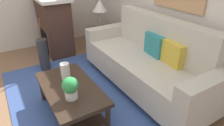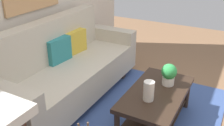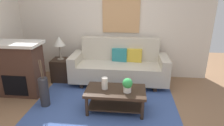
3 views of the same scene
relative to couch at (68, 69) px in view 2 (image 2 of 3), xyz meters
The scene contains 7 objects.
area_rug 1.08m from the couch, 101.80° to the right, with size 2.80×1.94×0.01m, color #3D5693.
couch is the anchor object (origin of this frame).
throw_pillow_teal 0.28m from the couch, 90.00° to the left, with size 0.36×0.12×0.32m, color teal.
throw_pillow_mustard 0.45m from the couch, 19.21° to the left, with size 0.36×0.12×0.32m, color gold.
coffee_table 1.24m from the couch, 88.96° to the right, with size 1.10×0.60×0.43m.
tabletop_vase 1.22m from the couch, 98.55° to the right, with size 0.12×0.12×0.22m, color white.
potted_plant_tabletop 1.32m from the couch, 79.49° to the right, with size 0.18×0.18×0.26m.
Camera 2 is at (-2.18, -0.49, 1.93)m, focal length 40.75 mm.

